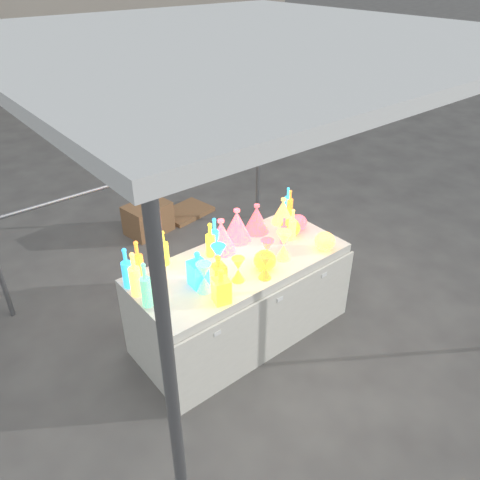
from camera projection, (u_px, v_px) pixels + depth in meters
ground at (240, 331)px, 4.16m from camera, size 80.00×80.00×0.00m
canopy_tent at (239, 44)px, 2.92m from camera, size 3.15×3.15×2.46m
display_table at (241, 298)px, 3.96m from camera, size 1.84×0.83×0.75m
cardboard_box_closed at (148, 218)px, 5.54m from camera, size 0.55×0.44×0.37m
cardboard_box_flat at (186, 212)px, 6.01m from camera, size 0.69×0.54×0.05m
bottle_0 at (163, 248)px, 3.66m from camera, size 0.09×0.09×0.30m
bottle_1 at (127, 268)px, 3.40m from camera, size 0.09×0.09×0.34m
bottle_2 at (138, 261)px, 3.45m from camera, size 0.09×0.09×0.36m
bottle_3 at (158, 250)px, 3.63m from camera, size 0.09×0.09×0.30m
bottle_4 at (135, 274)px, 3.31m from camera, size 0.10×0.10×0.36m
bottle_5 at (146, 285)px, 3.20m from camera, size 0.10×0.10×0.36m
bottle_6 at (210, 239)px, 3.76m from camera, size 0.09×0.09×0.30m
bottle_7 at (215, 236)px, 3.79m from camera, size 0.08×0.08×0.32m
decanter_0 at (221, 286)px, 3.26m from camera, size 0.14×0.14×0.28m
decanter_1 at (218, 270)px, 3.44m from camera, size 0.12×0.12×0.26m
decanter_2 at (198, 269)px, 3.42m from camera, size 0.13×0.13×0.29m
hourglass_0 at (265, 267)px, 3.52m from camera, size 0.13×0.13×0.20m
hourglass_1 at (267, 252)px, 3.69m from camera, size 0.13×0.13×0.21m
hourglass_2 at (284, 245)px, 3.74m from camera, size 0.14×0.14×0.25m
hourglass_3 at (204, 277)px, 3.38m from camera, size 0.14×0.14×0.24m
hourglass_4 at (238, 270)px, 3.49m from camera, size 0.12×0.12×0.20m
hourglass_5 at (219, 259)px, 3.58m from camera, size 0.12×0.12×0.24m
globe_0 at (265, 261)px, 3.64m from camera, size 0.22×0.22×0.14m
globe_1 at (325, 242)px, 3.88m from camera, size 0.23×0.23×0.14m
globe_2 at (290, 229)px, 4.07m from camera, size 0.21×0.21×0.14m
globe_3 at (298, 223)px, 4.16m from camera, size 0.19×0.19×0.13m
lampshade_0 at (221, 235)px, 3.83m from camera, size 0.26×0.26×0.29m
lampshade_1 at (237, 225)px, 3.98m from camera, size 0.30×0.30×0.29m
lampshade_2 at (257, 218)px, 4.11m from camera, size 0.28×0.28×0.26m
lampshade_3 at (283, 210)px, 4.25m from camera, size 0.22×0.22×0.24m
bottle_8 at (288, 201)px, 4.38m from camera, size 0.08×0.08×0.27m
bottle_9 at (290, 203)px, 4.37m from camera, size 0.06×0.06×0.26m
bottle_10 at (284, 230)px, 3.94m from camera, size 0.07×0.07×0.24m
bottle_11 at (293, 224)px, 3.98m from camera, size 0.07×0.07×0.29m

